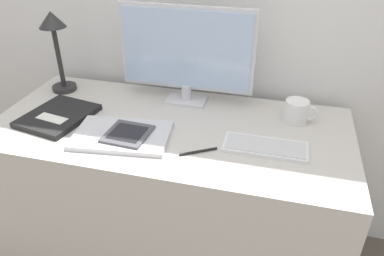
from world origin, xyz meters
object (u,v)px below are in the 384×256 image
keyboard (265,147)px  notebook (58,116)px  laptop (122,135)px  coffee_mug (297,111)px  desk_lamp (55,37)px  pen (198,151)px  monitor (186,53)px  ereader (128,134)px

keyboard → notebook: 0.79m
laptop → coffee_mug: (0.59, 0.27, 0.03)m
desk_lamp → notebook: (0.11, -0.24, -0.23)m
laptop → pen: (0.28, -0.02, -0.00)m
monitor → notebook: (-0.44, -0.27, -0.20)m
monitor → laptop: monitor is taller
notebook → pen: size_ratio=2.56×
laptop → notebook: bearing=167.5°
ereader → coffee_mug: size_ratio=1.33×
monitor → pen: bearing=-68.8°
notebook → pen: notebook is taller
ereader → pen: 0.26m
laptop → notebook: size_ratio=1.20×
notebook → desk_lamp: bearing=115.6°
monitor → coffee_mug: (0.45, -0.06, -0.17)m
desk_lamp → pen: 0.80m
notebook → laptop: bearing=-12.5°
ereader → coffee_mug: coffee_mug is taller
keyboard → desk_lamp: 0.96m
laptop → desk_lamp: 0.56m
laptop → desk_lamp: bearing=143.4°
keyboard → desk_lamp: desk_lamp is taller
monitor → ereader: monitor is taller
monitor → desk_lamp: bearing=-176.9°
ereader → coffee_mug: 0.63m
laptop → keyboard: bearing=6.6°
laptop → ereader: 0.03m
desk_lamp → coffee_mug: (1.00, -0.03, -0.19)m
coffee_mug → pen: (-0.31, -0.29, -0.04)m
monitor → pen: 0.43m
desk_lamp → coffee_mug: bearing=-1.9°
keyboard → notebook: (-0.79, 0.01, 0.00)m
keyboard → ereader: size_ratio=1.76×
monitor → notebook: 0.55m
laptop → notebook: (-0.29, 0.07, 0.00)m
laptop → coffee_mug: size_ratio=2.96×
desk_lamp → notebook: bearing=-64.4°
keyboard → desk_lamp: bearing=164.8°
monitor → desk_lamp: 0.55m
keyboard → pen: (-0.21, -0.08, -0.00)m
monitor → pen: size_ratio=4.62×
notebook → coffee_mug: (0.89, 0.20, 0.03)m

